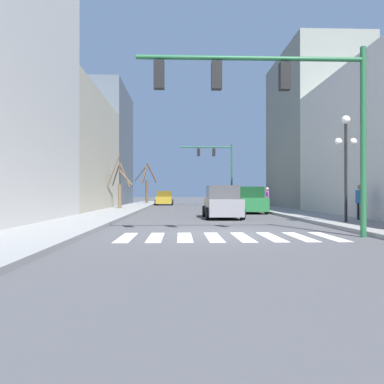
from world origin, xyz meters
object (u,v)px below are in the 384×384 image
object	(u,v)px
street_lamp_right_corner	(346,147)
pedestrian_on_left_sidewalk	(267,196)
car_parked_left_near	(230,200)
traffic_signal_far	(218,161)
car_at_intersection	(249,201)
pedestrian_waiting_at_curb	(360,199)
traffic_signal_near	(278,94)
street_tree_left_far	(147,184)
car_parked_left_mid	(164,198)
street_tree_right_far	(120,185)
car_driving_toward_lane	(222,203)

from	to	relation	value
street_lamp_right_corner	pedestrian_on_left_sidewalk	size ratio (longest dim) A/B	2.71
car_parked_left_near	traffic_signal_far	bearing A→B (deg)	5.58
car_at_intersection	pedestrian_waiting_at_curb	size ratio (longest dim) A/B	2.69
traffic_signal_near	street_tree_left_far	distance (m)	37.12
car_at_intersection	street_lamp_right_corner	bearing A→B (deg)	-167.51
car_parked_left_mid	pedestrian_on_left_sidewalk	distance (m)	17.62
traffic_signal_far	pedestrian_on_left_sidewalk	distance (m)	13.34
car_parked_left_near	car_parked_left_mid	xyz separation A→B (m)	(-6.52, 8.56, 0.03)
car_parked_left_mid	street_tree_right_far	size ratio (longest dim) A/B	0.95
pedestrian_on_left_sidewalk	car_at_intersection	bearing A→B (deg)	152.00
traffic_signal_near	car_parked_left_near	bearing A→B (deg)	85.84
car_parked_left_near	street_tree_left_far	size ratio (longest dim) A/B	0.88
street_lamp_right_corner	street_tree_left_far	world-z (taller)	street_tree_left_far
traffic_signal_far	street_tree_left_far	bearing A→B (deg)	139.90
traffic_signal_far	car_parked_left_mid	bearing A→B (deg)	154.11
pedestrian_on_left_sidewalk	street_tree_left_far	bearing A→B (deg)	37.51
street_lamp_right_corner	car_parked_left_mid	distance (m)	29.50
car_at_intersection	pedestrian_waiting_at_curb	xyz separation A→B (m)	(3.35, -9.02, 0.26)
traffic_signal_far	car_driving_toward_lane	distance (m)	20.86
car_driving_toward_lane	car_parked_left_mid	bearing A→B (deg)	10.02
street_tree_left_far	car_at_intersection	bearing A→B (deg)	-67.88
street_lamp_right_corner	street_tree_right_far	bearing A→B (deg)	128.60
car_driving_toward_lane	car_parked_left_mid	world-z (taller)	car_driving_toward_lane
traffic_signal_far	pedestrian_waiting_at_curb	world-z (taller)	traffic_signal_far
car_driving_toward_lane	street_tree_left_far	distance (m)	28.26
traffic_signal_near	street_lamp_right_corner	world-z (taller)	traffic_signal_near
street_lamp_right_corner	car_driving_toward_lane	distance (m)	7.14
car_driving_toward_lane	street_tree_right_far	xyz separation A→B (m)	(-7.18, 10.13, 1.17)
traffic_signal_near	car_parked_left_near	xyz separation A→B (m)	(1.72, 23.65, -3.68)
traffic_signal_far	street_tree_left_far	distance (m)	11.18
street_lamp_right_corner	street_tree_right_far	world-z (taller)	street_lamp_right_corner
traffic_signal_near	car_driving_toward_lane	world-z (taller)	traffic_signal_near
pedestrian_on_left_sidewalk	traffic_signal_near	bearing A→B (deg)	176.32
traffic_signal_far	car_driving_toward_lane	xyz separation A→B (m)	(-1.85, -20.38, -4.02)
pedestrian_waiting_at_curb	pedestrian_on_left_sidewalk	bearing A→B (deg)	-175.95
traffic_signal_near	car_driving_toward_lane	bearing A→B (deg)	94.39
traffic_signal_near	car_parked_left_near	distance (m)	24.00
traffic_signal_far	car_parked_left_near	world-z (taller)	traffic_signal_far
car_at_intersection	street_tree_left_far	size ratio (longest dim) A/B	0.85
traffic_signal_near	street_tree_right_far	distance (m)	20.76
traffic_signal_near	pedestrian_waiting_at_curb	world-z (taller)	traffic_signal_near
car_driving_toward_lane	street_tree_left_far	world-z (taller)	street_tree_left_far
traffic_signal_near	car_driving_toward_lane	size ratio (longest dim) A/B	1.69
car_parked_left_near	street_tree_right_far	xyz separation A→B (m)	(-9.59, -4.60, 1.26)
street_tree_right_far	street_tree_left_far	xyz separation A→B (m)	(0.66, 17.31, 0.60)
traffic_signal_near	car_driving_toward_lane	distance (m)	9.65
street_lamp_right_corner	car_parked_left_mid	world-z (taller)	street_lamp_right_corner
car_parked_left_mid	pedestrian_on_left_sidewalk	size ratio (longest dim) A/B	2.52
car_driving_toward_lane	pedestrian_on_left_sidewalk	distance (m)	8.93
car_at_intersection	street_tree_left_far	xyz separation A→B (m)	(-8.99, 22.13, 1.76)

